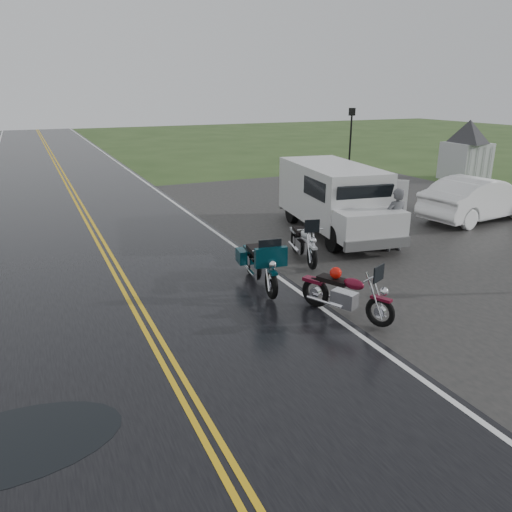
# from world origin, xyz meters

# --- Properties ---
(ground) EXTENTS (120.00, 120.00, 0.00)m
(ground) POSITION_xyz_m (0.00, 0.00, 0.00)
(ground) COLOR #2D471E
(ground) RESTS_ON ground
(road) EXTENTS (8.00, 100.00, 0.04)m
(road) POSITION_xyz_m (0.00, 10.00, 0.02)
(road) COLOR black
(road) RESTS_ON ground
(parking_pad) EXTENTS (14.00, 24.00, 0.03)m
(parking_pad) POSITION_xyz_m (11.00, 5.00, 0.01)
(parking_pad) COLOR black
(parking_pad) RESTS_ON ground
(visitor_center) EXTENTS (16.00, 10.00, 4.80)m
(visitor_center) POSITION_xyz_m (20.00, 12.00, 2.40)
(visitor_center) COLOR #A8AAAD
(visitor_center) RESTS_ON ground
(motorcycle_red) EXTENTS (1.65, 2.34, 1.30)m
(motorcycle_red) POSITION_xyz_m (4.37, -0.72, 0.65)
(motorcycle_red) COLOR #5A0A1D
(motorcycle_red) RESTS_ON ground
(motorcycle_teal) EXTENTS (1.21, 2.52, 1.43)m
(motorcycle_teal) POSITION_xyz_m (2.98, 1.52, 0.71)
(motorcycle_teal) COLOR #042932
(motorcycle_teal) RESTS_ON ground
(motorcycle_silver) EXTENTS (1.35, 2.42, 1.35)m
(motorcycle_silver) POSITION_xyz_m (4.88, 2.87, 0.68)
(motorcycle_silver) COLOR #ABAFB3
(motorcycle_silver) RESTS_ON ground
(van_white) EXTENTS (3.13, 6.30, 2.37)m
(van_white) POSITION_xyz_m (6.34, 4.01, 1.19)
(van_white) COLOR silver
(van_white) RESTS_ON ground
(person_at_van) EXTENTS (0.74, 0.51, 1.93)m
(person_at_van) POSITION_xyz_m (8.06, 3.36, 0.97)
(person_at_van) COLOR #4D4E52
(person_at_van) RESTS_ON ground
(sedan_white) EXTENTS (5.13, 2.34, 1.63)m
(sedan_white) POSITION_xyz_m (13.43, 5.09, 0.82)
(sedan_white) COLOR white
(sedan_white) RESTS_ON ground
(lamp_post_far_right) EXTENTS (0.33, 0.33, 3.91)m
(lamp_post_far_right) POSITION_xyz_m (13.27, 13.29, 1.95)
(lamp_post_far_right) COLOR black
(lamp_post_far_right) RESTS_ON ground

